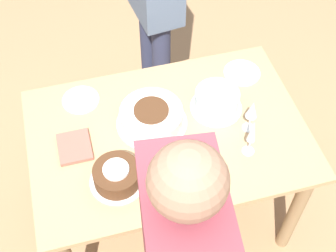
{
  "coord_description": "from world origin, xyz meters",
  "views": [
    {
      "loc": [
        -0.35,
        -1.29,
        2.53
      ],
      "look_at": [
        0.0,
        0.0,
        0.82
      ],
      "focal_mm": 50.0,
      "sensor_mm": 36.0,
      "label": 1
    }
  ],
  "objects_px": {
    "cake_center_white": "(152,117)",
    "wine_glass_near": "(252,111)",
    "cake_front_chocolate": "(117,176)",
    "cake_back_decorated": "(217,101)",
    "wine_glass_far": "(252,133)"
  },
  "relations": [
    {
      "from": "cake_center_white",
      "to": "wine_glass_far",
      "type": "bearing_deg",
      "value": -35.53
    },
    {
      "from": "cake_center_white",
      "to": "cake_back_decorated",
      "type": "bearing_deg",
      "value": 1.97
    },
    {
      "from": "cake_back_decorated",
      "to": "wine_glass_near",
      "type": "relative_size",
      "value": 1.38
    },
    {
      "from": "cake_center_white",
      "to": "wine_glass_near",
      "type": "bearing_deg",
      "value": -18.92
    },
    {
      "from": "cake_center_white",
      "to": "cake_front_chocolate",
      "type": "relative_size",
      "value": 1.38
    },
    {
      "from": "cake_front_chocolate",
      "to": "cake_back_decorated",
      "type": "distance_m",
      "value": 0.62
    },
    {
      "from": "cake_center_white",
      "to": "wine_glass_near",
      "type": "distance_m",
      "value": 0.47
    },
    {
      "from": "cake_front_chocolate",
      "to": "wine_glass_near",
      "type": "height_order",
      "value": "wine_glass_near"
    },
    {
      "from": "cake_back_decorated",
      "to": "wine_glass_far",
      "type": "height_order",
      "value": "wine_glass_far"
    },
    {
      "from": "cake_front_chocolate",
      "to": "cake_back_decorated",
      "type": "xyz_separation_m",
      "value": [
        0.55,
        0.29,
        0.01
      ]
    },
    {
      "from": "wine_glass_far",
      "to": "cake_center_white",
      "type": "bearing_deg",
      "value": 144.47
    },
    {
      "from": "cake_center_white",
      "to": "wine_glass_near",
      "type": "xyz_separation_m",
      "value": [
        0.44,
        -0.15,
        0.08
      ]
    },
    {
      "from": "cake_center_white",
      "to": "wine_glass_near",
      "type": "height_order",
      "value": "wine_glass_near"
    },
    {
      "from": "cake_back_decorated",
      "to": "wine_glass_far",
      "type": "bearing_deg",
      "value": -78.55
    },
    {
      "from": "cake_front_chocolate",
      "to": "wine_glass_near",
      "type": "relative_size",
      "value": 1.33
    }
  ]
}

